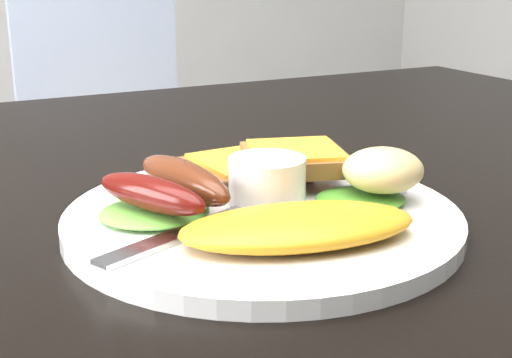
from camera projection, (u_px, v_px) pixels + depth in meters
dining_table at (215, 188)px, 0.64m from camera, size 1.20×0.80×0.04m
dining_chair at (125, 186)px, 1.56m from camera, size 0.38×0.38×0.04m
plate at (263, 219)px, 0.49m from camera, size 0.27×0.27×0.01m
lettuce_left at (154, 212)px, 0.47m from camera, size 0.09×0.08×0.01m
lettuce_right at (360, 199)px, 0.50m from camera, size 0.07×0.06×0.01m
omelette at (299, 226)px, 0.43m from camera, size 0.16×0.10×0.02m
sausage_a at (151, 193)px, 0.46m from camera, size 0.06×0.09×0.02m
sausage_b at (183, 179)px, 0.49m from camera, size 0.04×0.11×0.03m
ramekin at (267, 180)px, 0.50m from camera, size 0.06×0.06×0.03m
toast_a at (244, 170)px, 0.56m from camera, size 0.08×0.08×0.01m
toast_b at (295, 159)px, 0.54m from camera, size 0.09×0.09×0.01m
potato_salad at (383, 170)px, 0.50m from camera, size 0.06×0.06×0.03m
fork at (213, 223)px, 0.46m from camera, size 0.17×0.08×0.00m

